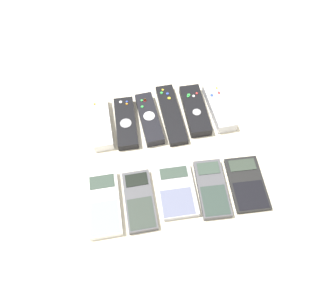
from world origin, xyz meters
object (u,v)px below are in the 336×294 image
calculator_4 (247,183)px  remote_2 (149,118)px  remote_1 (126,123)px  remote_3 (171,114)px  remote_0 (101,123)px  calculator_2 (175,191)px  calculator_0 (104,204)px  remote_4 (195,110)px  remote_5 (219,107)px  calculator_3 (212,188)px  calculator_1 (139,200)px

calculator_4 → remote_2: bearing=134.2°
remote_1 → remote_2: bearing=3.0°
remote_3 → calculator_4: bearing=-61.5°
remote_0 → remote_1: (0.07, -0.01, -0.00)m
remote_1 → calculator_2: remote_1 is taller
calculator_0 → calculator_4: size_ratio=1.07×
remote_4 → calculator_4: remote_4 is taller
remote_3 → remote_5: 0.13m
remote_0 → remote_4: (0.26, -0.00, -0.00)m
remote_2 → remote_4: (0.13, 0.01, 0.00)m
remote_4 → remote_5: 0.07m
remote_1 → remote_3: bearing=5.7°
remote_0 → calculator_0: size_ratio=1.04×
remote_3 → calculator_3: remote_3 is taller
remote_1 → calculator_3: 0.29m
calculator_1 → calculator_4: (0.26, -0.00, -0.00)m
remote_1 → remote_5: bearing=2.8°
calculator_2 → remote_0: bearing=126.3°
remote_1 → calculator_1: remote_1 is taller
remote_3 → calculator_2: (-0.03, -0.23, -0.00)m
remote_2 → calculator_4: remote_2 is taller
remote_3 → calculator_0: 0.31m
calculator_4 → calculator_3: bearing=-177.7°
remote_1 → remote_3: 0.13m
remote_2 → calculator_0: size_ratio=1.08×
remote_4 → calculator_1: 0.30m
remote_0 → calculator_0: 0.23m
remote_0 → calculator_2: size_ratio=1.20×
remote_0 → calculator_3: 0.34m
remote_1 → calculator_2: 0.24m
calculator_0 → calculator_4: bearing=-0.8°
remote_4 → calculator_1: (-0.19, -0.24, -0.00)m
remote_5 → calculator_3: remote_5 is taller
remote_4 → calculator_2: (-0.10, -0.23, -0.00)m
calculator_3 → remote_5: bearing=74.8°
calculator_0 → calculator_1: bearing=-3.4°
remote_0 → calculator_1: (0.07, -0.24, -0.01)m
remote_3 → calculator_1: (-0.12, -0.24, -0.00)m
remote_3 → calculator_2: 0.23m
remote_1 → calculator_2: (0.09, -0.22, -0.00)m
remote_0 → calculator_2: bearing=-56.9°
remote_3 → calculator_1: 0.27m
remote_3 → calculator_3: 0.24m
remote_5 → remote_1: bearing=179.2°
remote_3 → calculator_3: (0.05, -0.24, -0.00)m
calculator_1 → calculator_2: 0.09m
remote_1 → calculator_2: size_ratio=1.20×
remote_2 → calculator_0: (-0.14, -0.22, -0.00)m
remote_5 → calculator_3: bearing=-111.0°
remote_4 → calculator_3: remote_4 is taller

